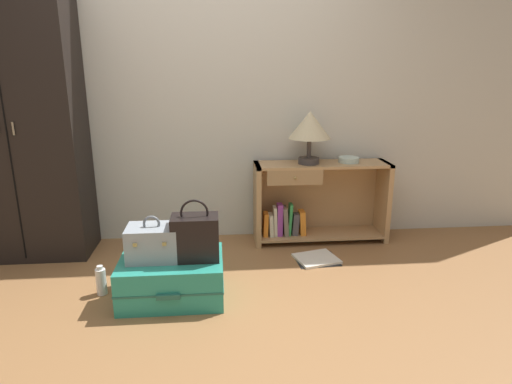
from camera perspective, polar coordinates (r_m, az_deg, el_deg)
name	(u,v)px	position (r m, az deg, el deg)	size (l,w,h in m)	color
ground_plane	(204,329)	(2.63, -6.71, -17.20)	(9.00, 9.00, 0.00)	olive
back_wall	(203,84)	(3.71, -6.84, 13.75)	(6.40, 0.10, 2.60)	beige
wardrobe	(20,124)	(3.72, -28.21, 7.72)	(0.87, 0.47, 2.04)	black
bookshelf	(314,202)	(3.75, 7.52, -1.28)	(1.11, 0.32, 0.67)	tan
table_lamp	(310,127)	(3.56, 6.97, 8.34)	(0.34, 0.34, 0.42)	#3D3838
bowl	(349,160)	(3.72, 11.91, 4.11)	(0.17, 0.17, 0.04)	silver
suitcase_large	(172,278)	(2.91, -10.79, -10.82)	(0.65, 0.50, 0.27)	teal
train_case	(153,242)	(2.83, -13.21, -6.38)	(0.31, 0.24, 0.29)	#8E99A3
handbag	(195,237)	(2.78, -7.86, -5.77)	(0.29, 0.19, 0.39)	black
bottle	(101,281)	(3.08, -19.40, -10.81)	(0.07, 0.07, 0.20)	white
open_book_on_floor	(316,259)	(3.46, 7.83, -8.56)	(0.36, 0.33, 0.02)	white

